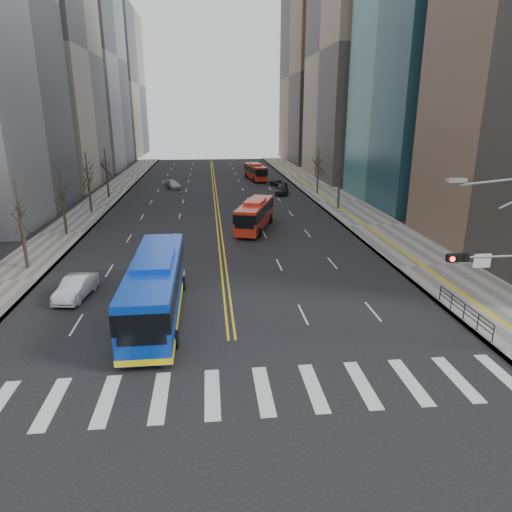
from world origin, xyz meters
TOP-DOWN VIEW (x-y plane):
  - ground at (0.00, 0.00)m, footprint 220.00×220.00m
  - sidewalk_right at (17.50, 45.00)m, footprint 7.00×130.00m
  - sidewalk_left at (-16.50, 45.00)m, footprint 5.00×130.00m
  - crosswalk at (0.00, 0.00)m, footprint 26.70×4.00m
  - centerline at (0.00, 55.00)m, footprint 0.55×100.00m
  - office_towers at (0.12, 68.51)m, footprint 83.00×134.00m
  - signal_mast at (13.77, 2.00)m, footprint 5.37×0.37m
  - pedestrian_railing at (14.30, 6.00)m, footprint 0.06×6.06m
  - street_trees at (-7.18, 34.55)m, footprint 35.20×47.20m
  - blue_bus at (-4.51, 8.84)m, footprint 3.11×13.46m
  - red_bus_near at (3.92, 30.42)m, footprint 5.37×10.45m
  - red_bus_far at (7.92, 68.46)m, footprint 3.56×10.02m
  - car_white at (-10.39, 12.40)m, footprint 2.25×4.71m
  - car_dark_mid at (10.42, 52.11)m, footprint 2.90×4.88m
  - car_silver at (-6.93, 59.87)m, footprint 3.34×4.79m
  - car_dark_far at (11.20, 60.27)m, footprint 2.97×4.35m

SIDE VIEW (x-z plane):
  - ground at x=0.00m, z-range 0.00..0.00m
  - crosswalk at x=0.00m, z-range 0.00..0.01m
  - centerline at x=0.00m, z-range 0.00..0.01m
  - sidewalk_right at x=17.50m, z-range 0.00..0.15m
  - sidewalk_left at x=-16.50m, z-range 0.00..0.15m
  - car_dark_far at x=11.20m, z-range 0.00..1.10m
  - car_silver at x=-6.93m, z-range 0.00..1.29m
  - car_white at x=-10.39m, z-range 0.00..1.49m
  - car_dark_mid at x=10.42m, z-range 0.00..1.56m
  - pedestrian_railing at x=14.30m, z-range 0.31..1.33m
  - red_bus_far at x=7.92m, z-range 0.18..3.33m
  - red_bus_near at x=3.92m, z-range 0.19..3.45m
  - blue_bus at x=-4.51m, z-range 0.10..3.98m
  - signal_mast at x=13.77m, z-range 0.16..9.55m
  - street_trees at x=-7.18m, z-range 1.07..8.67m
  - office_towers at x=0.12m, z-range -5.08..52.92m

